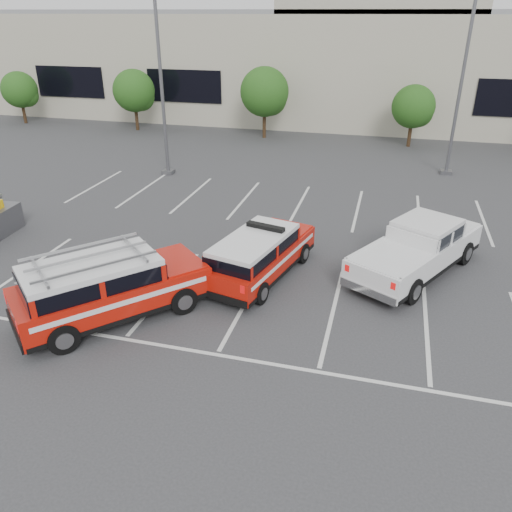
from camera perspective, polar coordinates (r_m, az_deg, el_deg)
The scene contains 12 objects.
ground at distance 15.72m, azimuth -1.08°, elevation -5.13°, with size 120.00×120.00×0.00m, color #333336.
stall_markings at distance 19.57m, azimuth 2.56°, elevation 1.51°, with size 23.00×15.00×0.01m, color silver.
convention_building at distance 45.03m, azimuth 11.21°, elevation 21.33°, with size 60.00×16.99×13.20m.
tree_far_left at distance 45.55m, azimuth -25.27°, elevation 16.69°, with size 2.77×2.77×3.99m.
tree_left at distance 39.98m, azimuth -13.62°, elevation 17.74°, with size 3.07×3.07×4.42m.
tree_mid_left at distance 36.36m, azimuth 1.14°, elevation 18.07°, with size 3.37×3.37×4.85m.
tree_mid_right at distance 35.42m, azimuth 17.67°, elevation 15.81°, with size 2.77×2.77×3.99m.
light_pole_left at distance 27.69m, azimuth -10.84°, elevation 19.57°, with size 0.90×0.60×10.24m.
light_pole_mid at distance 29.22m, azimuth 22.53°, elevation 18.48°, with size 0.90×0.60×10.24m.
fire_chief_suv at distance 16.76m, azimuth 0.40°, elevation -0.20°, with size 2.94×5.30×1.76m.
white_pickup at distance 17.93m, azimuth 17.90°, elevation 0.28°, with size 4.63×6.10×1.80m.
ladder_suv at distance 15.13m, azimuth -16.45°, elevation -3.89°, with size 5.20×5.50×2.15m.
Camera 1 is at (3.77, -12.89, 8.16)m, focal length 35.00 mm.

